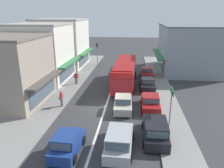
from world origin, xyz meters
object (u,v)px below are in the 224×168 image
wagon_behind_bus_mid (119,140)px  parked_sedan_kerb_rear (147,73)px  parked_sedan_kerb_second (150,102)px  hatchback_queue_far_back (67,144)px  traffic_light_downstreet (97,51)px  city_bus (125,71)px  directional_road_sign (171,99)px  pedestrian_with_handbag_near (61,98)px  parked_wagon_kerb_front (155,130)px  sedan_behind_bus_near (123,103)px  pedestrian_browsing_midblock (76,77)px  parked_sedan_kerb_third (147,84)px

wagon_behind_bus_mid → parked_sedan_kerb_rear: 19.34m
parked_sedan_kerb_second → wagon_behind_bus_mid: bearing=-109.5°
hatchback_queue_far_back → traffic_light_downstreet: 26.25m
city_bus → directional_road_sign: 12.08m
parked_sedan_kerb_second → pedestrian_with_handbag_near: size_ratio=2.58×
city_bus → directional_road_sign: bearing=-69.1°
traffic_light_downstreet → pedestrian_with_handbag_near: bearing=-91.5°
wagon_behind_bus_mid → parked_wagon_kerb_front: same height
sedan_behind_bus_near → pedestrian_browsing_midblock: (-6.75, 7.29, 0.40)m
wagon_behind_bus_mid → pedestrian_with_handbag_near: size_ratio=2.79×
parked_sedan_kerb_second → pedestrian_browsing_midblock: (-9.49, 6.79, 0.40)m
city_bus → parked_wagon_kerb_front: size_ratio=2.42×
sedan_behind_bus_near → pedestrian_browsing_midblock: size_ratio=2.62×
city_bus → sedan_behind_bus_near: 8.00m
hatchback_queue_far_back → parked_sedan_kerb_rear: size_ratio=0.89×
city_bus → wagon_behind_bus_mid: size_ratio=2.40×
city_bus → hatchback_queue_far_back: 15.83m
sedan_behind_bus_near → directional_road_sign: bearing=-39.5°
hatchback_queue_far_back → wagon_behind_bus_mid: bearing=11.7°
sedan_behind_bus_near → parked_sedan_kerb_second: (2.74, 0.50, 0.00)m
city_bus → parked_sedan_kerb_rear: 5.53m
hatchback_queue_far_back → sedan_behind_bus_near: bearing=65.9°
sedan_behind_bus_near → parked_sedan_kerb_third: (2.72, 6.60, 0.00)m
hatchback_queue_far_back → parked_sedan_kerb_rear: hatchback_queue_far_back is taller
parked_sedan_kerb_second → parked_sedan_kerb_rear: bearing=89.2°
city_bus → parked_sedan_kerb_second: 8.06m
sedan_behind_bus_near → parked_sedan_kerb_second: 2.78m
sedan_behind_bus_near → pedestrian_browsing_midblock: 9.95m
parked_sedan_kerb_rear → pedestrian_with_handbag_near: 15.49m
traffic_light_downstreet → parked_wagon_kerb_front: bearing=-70.1°
parked_sedan_kerb_third → directional_road_sign: bearing=-82.3°
hatchback_queue_far_back → parked_wagon_kerb_front: size_ratio=0.83×
directional_road_sign → traffic_light_downstreet: bearing=114.3°
pedestrian_browsing_midblock → pedestrian_with_handbag_near: bearing=-86.3°
parked_sedan_kerb_rear → parked_wagon_kerb_front: bearing=-90.4°
parked_sedan_kerb_rear → directional_road_sign: bearing=-85.7°
parked_sedan_kerb_rear → directional_road_sign: directional_road_sign is taller
sedan_behind_bus_near → parked_sedan_kerb_rear: (2.90, 12.30, 0.00)m
hatchback_queue_far_back → parked_sedan_kerb_third: hatchback_queue_far_back is taller
hatchback_queue_far_back → parked_sedan_kerb_second: (6.12, 8.07, -0.05)m
wagon_behind_bus_mid → pedestrian_with_handbag_near: (-6.40, 6.66, 0.32)m
parked_sedan_kerb_rear → pedestrian_browsing_midblock: 10.88m
hatchback_queue_far_back → pedestrian_browsing_midblock: pedestrian_browsing_midblock is taller
hatchback_queue_far_back → parked_sedan_kerb_second: 10.13m
city_bus → parked_sedan_kerb_third: size_ratio=2.59×
pedestrian_with_handbag_near → pedestrian_browsing_midblock: (-0.49, 7.47, 0.00)m
wagon_behind_bus_mid → pedestrian_browsing_midblock: pedestrian_browsing_midblock is taller
city_bus → pedestrian_browsing_midblock: 6.60m
city_bus → pedestrian_browsing_midblock: city_bus is taller
hatchback_queue_far_back → pedestrian_browsing_midblock: 15.24m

